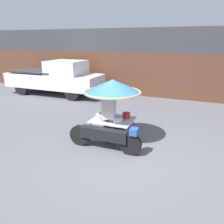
% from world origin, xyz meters
% --- Properties ---
extents(ground_plane, '(36.00, 36.00, 0.00)m').
position_xyz_m(ground_plane, '(0.00, 0.00, 0.00)').
color(ground_plane, '#56565B').
extents(shopfront_building, '(28.00, 2.06, 3.57)m').
position_xyz_m(shopfront_building, '(0.00, 7.52, 1.77)').
color(shopfront_building, '#38383D').
rests_on(shopfront_building, ground).
extents(vendor_motorcycle_cart, '(2.16, 1.70, 1.89)m').
position_xyz_m(vendor_motorcycle_cart, '(-0.47, 0.62, 1.42)').
color(vendor_motorcycle_cart, black).
rests_on(vendor_motorcycle_cart, ground).
extents(vendor_person, '(0.38, 0.22, 1.57)m').
position_xyz_m(vendor_person, '(-0.50, 0.47, 0.88)').
color(vendor_person, '#4C473D').
rests_on(vendor_person, ground).
extents(pickup_truck, '(5.49, 1.89, 1.91)m').
position_xyz_m(pickup_truck, '(-5.64, 5.08, 0.95)').
color(pickup_truck, black).
rests_on(pickup_truck, ground).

